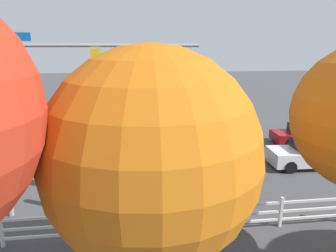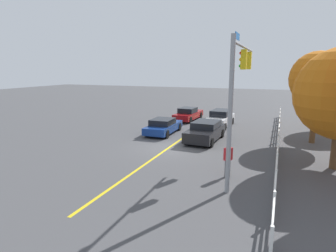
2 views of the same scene
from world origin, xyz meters
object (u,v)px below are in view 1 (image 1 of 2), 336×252
(car_1, at_px, (313,153))
(car_0, at_px, (209,138))
(car_3, at_px, (208,159))
(car_2, at_px, (308,134))
(pedestrian, at_px, (61,187))
(tree_3, at_px, (151,156))

(car_1, bearing_deg, car_0, -35.57)
(car_1, bearing_deg, car_3, 3.35)
(car_2, distance_m, pedestrian, 15.86)
(car_3, xyz_separation_m, tree_3, (3.40, 7.94, 3.28))
(car_1, distance_m, tree_3, 12.59)
(car_1, relative_size, tree_3, 0.72)
(car_2, distance_m, car_3, 8.63)
(car_0, height_order, tree_3, tree_3)
(car_2, xyz_separation_m, tree_3, (11.16, 11.71, 3.37))
(car_0, relative_size, tree_3, 0.72)
(car_3, bearing_deg, car_0, -103.15)
(car_2, height_order, pedestrian, pedestrian)
(car_2, relative_size, tree_3, 0.75)
(car_0, distance_m, car_2, 6.71)
(pedestrian, xyz_separation_m, tree_3, (-3.26, 5.11, 3.07))
(car_1, height_order, car_3, car_1)
(pedestrian, bearing_deg, car_2, -37.36)
(car_1, distance_m, car_2, 4.22)
(car_0, bearing_deg, pedestrian, -140.47)
(car_3, relative_size, pedestrian, 2.78)
(car_3, height_order, pedestrian, pedestrian)
(car_0, height_order, pedestrian, pedestrian)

